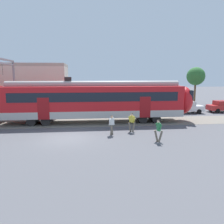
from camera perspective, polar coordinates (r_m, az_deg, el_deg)
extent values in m
plane|color=#515156|center=(17.51, -11.65, -6.79)|extent=(160.00, 160.00, 0.00)
cube|color=#B7B2AD|center=(22.92, -4.43, -0.12)|extent=(18.00, 3.06, 0.70)
cube|color=red|center=(22.72, -4.48, 3.74)|extent=(18.00, 3.00, 2.40)
cube|color=black|center=(21.19, -4.36, 3.88)|extent=(16.56, 0.03, 0.90)
cube|color=maroon|center=(22.02, 8.66, 1.26)|extent=(1.10, 0.04, 2.10)
cube|color=maroon|center=(21.73, -17.49, 0.82)|extent=(1.10, 0.04, 2.10)
cylinder|color=#9C9793|center=(22.63, -4.52, 7.22)|extent=(17.64, 0.70, 0.70)
cube|color=black|center=(22.70, -11.44, 8.46)|extent=(0.70, 0.12, 0.40)
cylinder|color=black|center=(24.04, 10.73, -1.27)|extent=(0.90, 2.40, 0.90)
cylinder|color=black|center=(23.67, 7.48, -1.34)|extent=(0.90, 2.40, 0.90)
cylinder|color=black|center=(23.40, -16.44, -1.77)|extent=(0.90, 2.40, 0.90)
cylinder|color=black|center=(23.70, -19.78, -1.81)|extent=(0.90, 2.40, 0.90)
ellipsoid|color=red|center=(24.93, 18.08, 2.99)|extent=(1.80, 2.85, 2.95)
cube|color=black|center=(25.02, 18.88, 4.36)|extent=(0.40, 2.40, 1.00)
cylinder|color=#6B6051|center=(17.90, -0.14, -4.81)|extent=(0.26, 0.38, 0.87)
cylinder|color=#6B6051|center=(18.22, -0.03, -4.56)|extent=(0.26, 0.38, 0.87)
cube|color=silver|center=(17.90, -0.08, -2.48)|extent=(0.42, 0.35, 0.56)
cylinder|color=silver|center=(18.08, 0.43, -2.52)|extent=(0.17, 0.26, 0.52)
cylinder|color=silver|center=(17.75, -0.61, -2.75)|extent=(0.17, 0.26, 0.52)
sphere|color=tan|center=(17.81, -0.06, -1.26)|extent=(0.22, 0.22, 0.22)
sphere|color=black|center=(17.82, -0.08, -1.16)|extent=(0.20, 0.20, 0.20)
cube|color=black|center=(18.05, -0.34, -2.31)|extent=(0.32, 0.25, 0.40)
cylinder|color=#6B6051|center=(19.10, 4.68, -3.94)|extent=(0.38, 0.32, 0.87)
cylinder|color=#6B6051|center=(19.17, 5.66, -3.91)|extent=(0.38, 0.32, 0.87)
cube|color=gold|center=(18.98, 5.20, -1.84)|extent=(0.40, 0.43, 0.56)
cylinder|color=gold|center=(18.89, 5.83, -2.05)|extent=(0.26, 0.21, 0.52)
cylinder|color=gold|center=(19.09, 4.56, -1.91)|extent=(0.26, 0.21, 0.52)
sphere|color=beige|center=(18.90, 5.17, -0.68)|extent=(0.22, 0.22, 0.22)
sphere|color=black|center=(18.91, 5.22, -0.59)|extent=(0.20, 0.20, 0.20)
cylinder|color=#6B6051|center=(16.63, 11.48, -6.11)|extent=(0.37, 0.19, 0.87)
cylinder|color=#6B6051|center=(16.51, 12.55, -6.26)|extent=(0.37, 0.19, 0.87)
cube|color=#2D7F47|center=(16.39, 12.10, -3.80)|extent=(0.28, 0.39, 0.56)
cylinder|color=#2D7F47|center=(16.21, 12.52, -4.14)|extent=(0.26, 0.12, 0.52)
cylinder|color=#2D7F47|center=(16.60, 11.67, -3.79)|extent=(0.26, 0.12, 0.52)
sphere|color=beige|center=(16.31, 12.07, -2.46)|extent=(0.22, 0.22, 0.22)
sphere|color=black|center=(16.30, 12.15, -2.36)|extent=(0.20, 0.20, 0.20)
cube|color=silver|center=(30.39, 19.07, 0.95)|extent=(4.02, 1.69, 0.68)
cube|color=silver|center=(30.25, 18.87, 2.11)|extent=(1.92, 1.46, 0.56)
cube|color=black|center=(30.66, 20.49, 2.03)|extent=(0.14, 1.37, 0.48)
cylinder|color=black|center=(31.66, 20.50, 0.56)|extent=(0.60, 0.21, 0.60)
cylinder|color=black|center=(30.29, 21.78, 0.11)|extent=(0.60, 0.21, 0.60)
cylinder|color=black|center=(30.66, 16.33, 0.51)|extent=(0.60, 0.21, 0.60)
cylinder|color=black|center=(29.24, 17.45, 0.04)|extent=(0.60, 0.21, 0.60)
cube|color=#B22323|center=(33.17, 26.91, 1.11)|extent=(4.08, 1.84, 0.68)
cube|color=maroon|center=(33.01, 26.78, 2.17)|extent=(1.97, 1.54, 0.56)
cylinder|color=black|center=(33.14, 24.35, 0.69)|extent=(0.61, 0.23, 0.60)
cylinder|color=black|center=(31.87, 25.88, 0.27)|extent=(0.61, 0.23, 0.60)
cylinder|color=gray|center=(27.15, -24.03, 5.25)|extent=(0.24, 0.24, 6.50)
cube|color=gray|center=(24.14, -26.89, 12.26)|extent=(0.20, 6.40, 0.16)
cube|color=gray|center=(24.11, -26.82, 11.32)|extent=(0.20, 6.40, 0.16)
cylinder|color=black|center=(24.09, -26.71, 9.89)|extent=(0.03, 0.03, 1.00)
cube|color=beige|center=(31.70, -24.83, 5.22)|extent=(14.44, 5.00, 6.00)
cube|color=#9F9686|center=(31.68, -25.24, 10.99)|extent=(14.44, 5.00, 0.40)
cylinder|color=brown|center=(40.29, 20.80, 4.55)|extent=(0.32, 0.32, 3.73)
sphere|color=#2D662D|center=(40.18, 21.04, 8.72)|extent=(3.05, 3.05, 3.05)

